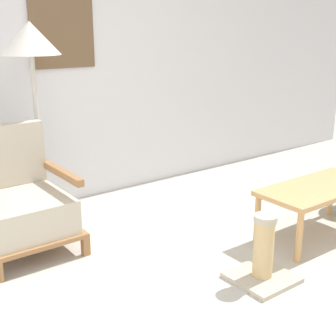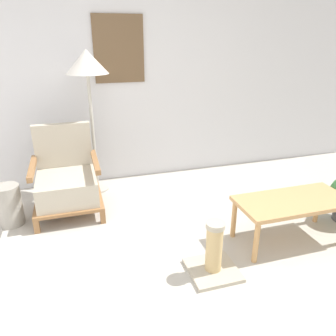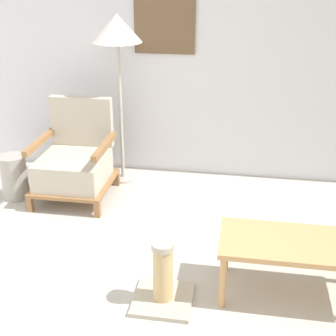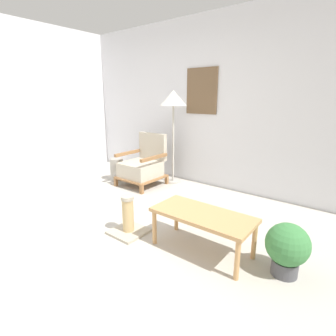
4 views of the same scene
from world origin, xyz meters
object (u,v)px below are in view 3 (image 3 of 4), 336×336
object	(u,v)px
floor_lamp	(117,37)
scratching_post	(163,281)
armchair	(75,162)
coffee_table	(298,248)
vase	(14,177)

from	to	relation	value
floor_lamp	scratching_post	distance (m)	2.24
armchair	floor_lamp	size ratio (longest dim) A/B	0.55
coffee_table	floor_lamp	bearing A→B (deg)	134.74
coffee_table	vase	bearing A→B (deg)	157.36
vase	coffee_table	bearing A→B (deg)	-22.64
armchair	coffee_table	world-z (taller)	armchair
armchair	coffee_table	bearing A→B (deg)	-31.08
armchair	vase	bearing A→B (deg)	-167.78
armchair	floor_lamp	xyz separation A→B (m)	(0.32, 0.42, 1.04)
armchair	scratching_post	distance (m)	1.68
coffee_table	vase	size ratio (longest dim) A/B	2.43
vase	floor_lamp	bearing A→B (deg)	31.95
scratching_post	armchair	bearing A→B (deg)	128.05
coffee_table	armchair	bearing A→B (deg)	148.92
floor_lamp	vase	size ratio (longest dim) A/B	3.91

